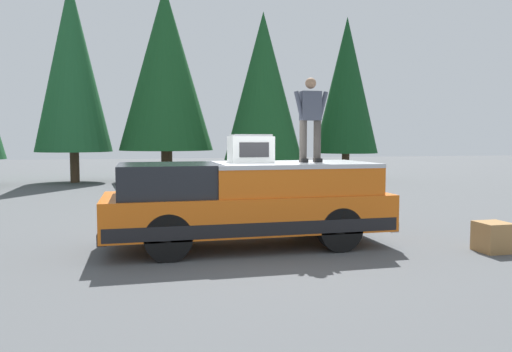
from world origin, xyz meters
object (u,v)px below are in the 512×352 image
at_px(pickup_truck, 247,202).
at_px(parked_car_white, 295,178).
at_px(compressor_unit, 251,149).
at_px(wooden_crate, 493,237).
at_px(person_on_truck_bed, 310,117).

bearing_deg(pickup_truck, parked_car_white, -23.57).
xyz_separation_m(compressor_unit, wooden_crate, (-1.76, -4.27, -1.65)).
height_order(parked_car_white, wooden_crate, parked_car_white).
xyz_separation_m(pickup_truck, person_on_truck_bed, (0.00, -1.30, 1.68)).
distance_m(pickup_truck, person_on_truck_bed, 2.12).
bearing_deg(compressor_unit, parked_car_white, -23.45).
relative_size(compressor_unit, person_on_truck_bed, 0.50).
height_order(pickup_truck, compressor_unit, compressor_unit).
distance_m(compressor_unit, parked_car_white, 9.58).
relative_size(person_on_truck_bed, parked_car_white, 0.41).
height_order(pickup_truck, person_on_truck_bed, person_on_truck_bed).
height_order(compressor_unit, person_on_truck_bed, person_on_truck_bed).
bearing_deg(pickup_truck, wooden_crate, -109.73).
xyz_separation_m(parked_car_white, wooden_crate, (-10.47, -0.50, -0.30)).
bearing_deg(person_on_truck_bed, compressor_unit, 80.76).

